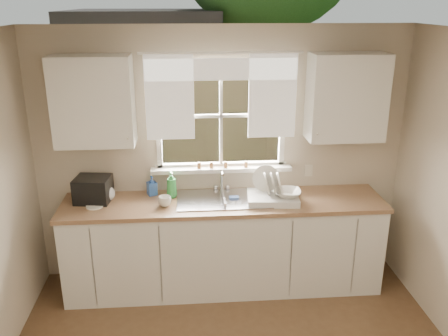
{
  "coord_description": "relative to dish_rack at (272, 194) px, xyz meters",
  "views": [
    {
      "loc": [
        -0.32,
        -2.41,
        2.7
      ],
      "look_at": [
        0.0,
        1.65,
        1.25
      ],
      "focal_mm": 38.0,
      "sensor_mm": 36.0,
      "label": 1
    }
  ],
  "objects": [
    {
      "name": "saucer",
      "position": [
        -1.65,
        -0.01,
        -0.06
      ],
      "size": [
        0.16,
        0.16,
        0.01
      ],
      "primitive_type": "cylinder",
      "color": "silver",
      "rests_on": "countertop"
    },
    {
      "name": "black_appliance",
      "position": [
        -1.68,
        0.13,
        0.05
      ],
      "size": [
        0.35,
        0.32,
        0.23
      ],
      "primitive_type": "cube",
      "rotation": [
        0.0,
        0.0,
        -0.13
      ],
      "color": "black",
      "rests_on": "countertop"
    },
    {
      "name": "curtains",
      "position": [
        -0.46,
        0.3,
        0.96
      ],
      "size": [
        1.5,
        0.03,
        0.81
      ],
      "color": "white",
      "rests_on": "room_walls"
    },
    {
      "name": "cup",
      "position": [
        -1.01,
        -0.04,
        -0.02
      ],
      "size": [
        0.12,
        0.12,
        0.09
      ],
      "primitive_type": "imported",
      "rotation": [
        0.0,
        0.0,
        -0.0
      ],
      "color": "beige",
      "rests_on": "countertop"
    },
    {
      "name": "countertop",
      "position": [
        -0.46,
        0.03,
        -0.08
      ],
      "size": [
        3.04,
        0.65,
        0.04
      ],
      "primitive_type": "cube",
      "color": "#8B6645",
      "rests_on": "base_cabinets"
    },
    {
      "name": "wall_outlet",
      "position": [
        0.42,
        0.33,
        0.11
      ],
      "size": [
        0.08,
        0.01,
        0.12
      ],
      "primitive_type": "cube",
      "color": "beige",
      "rests_on": "room_walls"
    },
    {
      "name": "base_cabinets",
      "position": [
        -0.46,
        0.03,
        -0.54
      ],
      "size": [
        3.0,
        0.62,
        0.87
      ],
      "primitive_type": "cube",
      "color": "silver",
      "rests_on": "ground"
    },
    {
      "name": "upper_cabinet_right",
      "position": [
        0.69,
        0.17,
        0.88
      ],
      "size": [
        0.7,
        0.33,
        0.8
      ],
      "primitive_type": "cube",
      "color": "silver",
      "rests_on": "room_walls"
    },
    {
      "name": "ceiling",
      "position": [
        -0.46,
        -1.65,
        1.53
      ],
      "size": [
        3.6,
        4.0,
        0.02
      ],
      "primitive_type": "cube",
      "color": "silver",
      "rests_on": "room_walls"
    },
    {
      "name": "window",
      "position": [
        -0.46,
        0.35,
        0.51
      ],
      "size": [
        1.38,
        0.16,
        1.06
      ],
      "color": "white",
      "rests_on": "room_walls"
    },
    {
      "name": "sill_jars",
      "position": [
        -0.47,
        0.29,
        0.21
      ],
      "size": [
        0.5,
        0.04,
        0.06
      ],
      "color": "brown",
      "rests_on": "window"
    },
    {
      "name": "dish_rack",
      "position": [
        0.0,
        0.0,
        0.0
      ],
      "size": [
        0.5,
        0.4,
        0.31
      ],
      "color": "silver",
      "rests_on": "countertop"
    },
    {
      "name": "room_walls",
      "position": [
        -0.46,
        -1.72,
        0.26
      ],
      "size": [
        3.62,
        4.02,
        2.5
      ],
      "color": "beige",
      "rests_on": "ground"
    },
    {
      "name": "soap_bottle_c",
      "position": [
        -1.55,
        0.14,
        0.03
      ],
      "size": [
        0.2,
        0.2,
        0.19
      ],
      "primitive_type": "imported",
      "rotation": [
        0.0,
        0.0,
        -0.43
      ],
      "color": "beige",
      "rests_on": "countertop"
    },
    {
      "name": "soap_bottle_a",
      "position": [
        -0.95,
        0.16,
        0.07
      ],
      "size": [
        0.12,
        0.12,
        0.26
      ],
      "primitive_type": "imported",
      "rotation": [
        0.0,
        0.0,
        0.28
      ],
      "color": "green",
      "rests_on": "countertop"
    },
    {
      "name": "soap_bottle_b",
      "position": [
        -1.14,
        0.24,
        0.03
      ],
      "size": [
        0.11,
        0.11,
        0.19
      ],
      "primitive_type": "imported",
      "rotation": [
        0.0,
        0.0,
        0.4
      ],
      "color": "blue",
      "rests_on": "countertop"
    },
    {
      "name": "bowl",
      "position": [
        0.13,
        -0.05,
        0.03
      ],
      "size": [
        0.28,
        0.28,
        0.06
      ],
      "primitive_type": "imported",
      "rotation": [
        0.0,
        0.0,
        -0.13
      ],
      "color": "white",
      "rests_on": "dish_rack"
    },
    {
      "name": "upper_cabinet_left",
      "position": [
        -1.61,
        0.17,
        0.88
      ],
      "size": [
        0.7,
        0.33,
        0.8
      ],
      "primitive_type": "cube",
      "color": "silver",
      "rests_on": "room_walls"
    },
    {
      "name": "sink",
      "position": [
        -0.46,
        0.06,
        -0.14
      ],
      "size": [
        0.88,
        0.52,
        0.4
      ],
      "color": "#B7B7BC",
      "rests_on": "countertop"
    }
  ]
}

